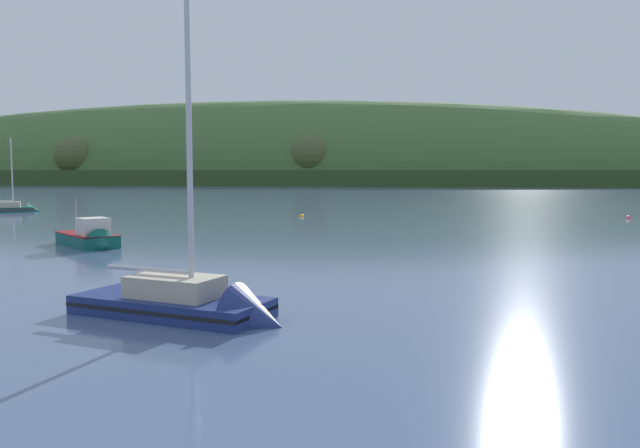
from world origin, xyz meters
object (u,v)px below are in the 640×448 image
(mooring_buoy_midchannel, at_px, (629,219))
(mooring_buoy_off_fishing_boat, at_px, (302,217))
(fishing_boat_moored, at_px, (90,240))
(sailboat_midwater_white, at_px, (14,211))
(sailboat_near_mooring, at_px, (195,313))

(mooring_buoy_midchannel, distance_m, mooring_buoy_off_fishing_boat, 35.07)
(fishing_boat_moored, bearing_deg, sailboat_midwater_white, 173.57)
(sailboat_midwater_white, distance_m, fishing_boat_moored, 42.26)
(fishing_boat_moored, bearing_deg, mooring_buoy_midchannel, 78.55)
(mooring_buoy_off_fishing_boat, bearing_deg, sailboat_near_mooring, -85.48)
(fishing_boat_moored, distance_m, mooring_buoy_midchannel, 54.31)
(mooring_buoy_midchannel, height_order, mooring_buoy_off_fishing_boat, mooring_buoy_midchannel)
(sailboat_near_mooring, height_order, sailboat_midwater_white, sailboat_near_mooring)
(sailboat_near_mooring, bearing_deg, fishing_boat_moored, 142.63)
(sailboat_midwater_white, height_order, mooring_buoy_off_fishing_boat, sailboat_midwater_white)
(mooring_buoy_midchannel, bearing_deg, fishing_boat_moored, -145.57)
(sailboat_near_mooring, height_order, fishing_boat_moored, sailboat_near_mooring)
(sailboat_midwater_white, height_order, fishing_boat_moored, sailboat_midwater_white)
(sailboat_midwater_white, relative_size, fishing_boat_moored, 1.63)
(sailboat_near_mooring, relative_size, sailboat_midwater_white, 1.19)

